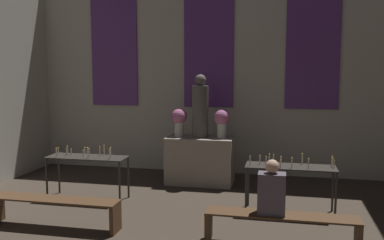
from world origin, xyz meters
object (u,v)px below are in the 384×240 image
at_px(pew_back_left, 54,206).
at_px(altar, 200,160).
at_px(person_seated, 272,191).
at_px(statue, 200,109).
at_px(candle_rack_left, 87,161).
at_px(flower_vase_right, 222,121).
at_px(pew_back_right, 281,223).
at_px(flower_vase_left, 179,119).
at_px(candle_rack_right, 290,171).

bearing_deg(pew_back_left, altar, 60.15).
bearing_deg(person_seated, altar, 117.85).
relative_size(statue, candle_rack_left, 0.88).
distance_m(statue, flower_vase_right, 0.50).
bearing_deg(person_seated, pew_back_right, 0.00).
bearing_deg(flower_vase_left, person_seated, -55.75).
relative_size(altar, pew_back_right, 0.67).
distance_m(candle_rack_right, pew_back_right, 1.45).
distance_m(altar, pew_back_right, 3.32).
bearing_deg(flower_vase_right, candle_rack_right, -47.77).
bearing_deg(candle_rack_left, statue, 39.68).
bearing_deg(person_seated, flower_vase_left, 124.25).
bearing_deg(pew_back_right, statue, 119.85).
xyz_separation_m(altar, statue, (0.00, 0.00, 1.06)).
distance_m(pew_back_left, pew_back_right, 3.30).
distance_m(flower_vase_left, person_seated, 3.52).
bearing_deg(statue, person_seated, -62.15).
bearing_deg(flower_vase_right, person_seated, -69.41).
bearing_deg(candle_rack_left, altar, 39.68).
bearing_deg(altar, flower_vase_right, 0.00).
xyz_separation_m(statue, flower_vase_right, (0.44, 0.00, -0.23)).
xyz_separation_m(candle_rack_left, pew_back_right, (3.43, -1.40, -0.37)).
bearing_deg(flower_vase_right, statue, 180.00).
xyz_separation_m(candle_rack_right, person_seated, (-0.26, -1.40, 0.06)).
height_order(candle_rack_left, pew_back_left, candle_rack_left).
height_order(altar, pew_back_right, altar).
distance_m(flower_vase_right, candle_rack_right, 2.09).
height_order(flower_vase_left, pew_back_right, flower_vase_left).
distance_m(candle_rack_left, candle_rack_right, 3.56).
bearing_deg(altar, flower_vase_left, 180.00).
bearing_deg(flower_vase_left, flower_vase_right, 0.00).
distance_m(flower_vase_left, candle_rack_right, 2.74).
relative_size(flower_vase_right, person_seated, 0.79).
bearing_deg(pew_back_right, altar, 119.85).
relative_size(flower_vase_left, pew_back_right, 0.29).
relative_size(candle_rack_left, person_seated, 1.97).
relative_size(flower_vase_left, candle_rack_left, 0.40).
bearing_deg(flower_vase_left, candle_rack_right, -33.66).
xyz_separation_m(statue, pew_back_right, (1.65, -2.88, -1.22)).
bearing_deg(candle_rack_left, flower_vase_right, 33.65).
relative_size(flower_vase_right, pew_back_right, 0.29).
bearing_deg(pew_back_right, candle_rack_left, 157.81).
distance_m(flower_vase_left, pew_back_left, 3.27).
bearing_deg(statue, pew_back_left, -119.85).
distance_m(statue, candle_rack_right, 2.46).
xyz_separation_m(altar, candle_rack_right, (1.78, -1.48, 0.21)).
xyz_separation_m(pew_back_left, person_seated, (3.17, -0.00, 0.43)).
height_order(candle_rack_left, candle_rack_right, candle_rack_left).
bearing_deg(pew_back_right, flower_vase_right, 112.84).
distance_m(candle_rack_left, person_seated, 3.59).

